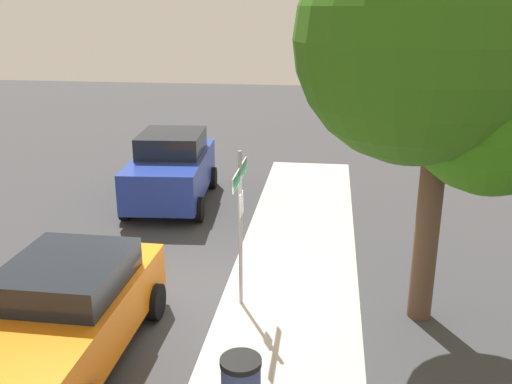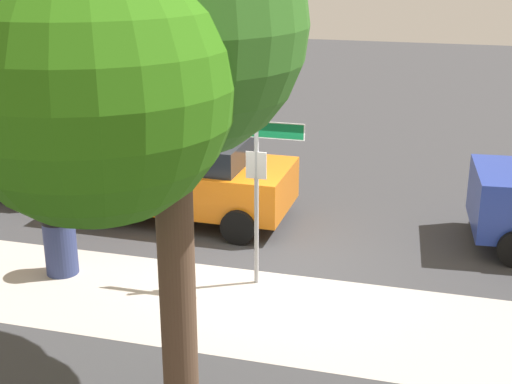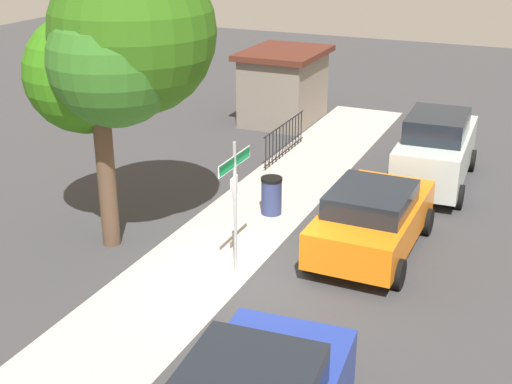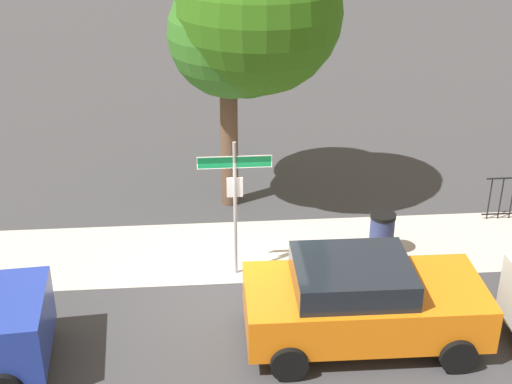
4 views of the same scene
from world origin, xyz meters
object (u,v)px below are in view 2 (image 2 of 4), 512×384
street_sign (256,163)px  car_orange (185,177)px  trash_bin (60,245)px  shade_tree (131,10)px

street_sign → car_orange: size_ratio=0.70×
street_sign → trash_bin: street_sign is taller
shade_tree → trash_bin: (2.65, -2.52, -3.97)m
car_orange → shade_tree: bearing=106.9°
street_sign → car_orange: 3.38m
shade_tree → car_orange: 6.71m
street_sign → shade_tree: size_ratio=0.44×
trash_bin → car_orange: bearing=-110.3°
shade_tree → trash_bin: bearing=-43.5°
street_sign → trash_bin: bearing=9.0°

